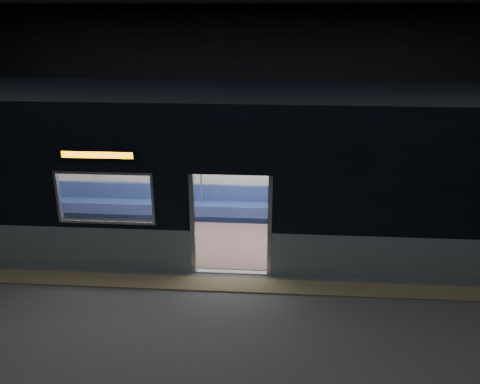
# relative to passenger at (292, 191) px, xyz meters

# --- Properties ---
(station_floor) EXTENTS (24.00, 14.00, 0.01)m
(station_floor) POSITION_rel_passenger_xyz_m (-1.22, -3.55, -0.85)
(station_floor) COLOR #47494C
(station_floor) RESTS_ON ground
(station_envelope) EXTENTS (24.00, 14.00, 5.00)m
(station_envelope) POSITION_rel_passenger_xyz_m (-1.22, -3.55, 2.82)
(station_envelope) COLOR black
(station_envelope) RESTS_ON station_floor
(tactile_strip) EXTENTS (22.80, 0.50, 0.03)m
(tactile_strip) POSITION_rel_passenger_xyz_m (-1.22, -3.00, -0.83)
(tactile_strip) COLOR #8C7F59
(tactile_strip) RESTS_ON station_floor
(metro_car) EXTENTS (18.00, 3.04, 3.35)m
(metro_car) POSITION_rel_passenger_xyz_m (-1.22, -1.00, 1.00)
(metro_car) COLOR #85979F
(metro_car) RESTS_ON station_floor
(passenger) EXTENTS (0.49, 0.79, 1.48)m
(passenger) POSITION_rel_passenger_xyz_m (0.00, 0.00, 0.00)
(passenger) COLOR black
(passenger) RESTS_ON metro_car
(handbag) EXTENTS (0.37, 0.33, 0.17)m
(handbag) POSITION_rel_passenger_xyz_m (0.01, -0.25, -0.13)
(handbag) COLOR black
(handbag) RESTS_ON passenger
(transit_map) EXTENTS (1.10, 0.03, 0.72)m
(transit_map) POSITION_rel_passenger_xyz_m (3.78, 0.31, 0.67)
(transit_map) COLOR white
(transit_map) RESTS_ON metro_car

